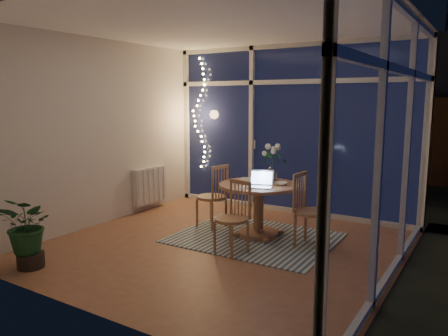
{
  "coord_description": "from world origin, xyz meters",
  "views": [
    {
      "loc": [
        2.73,
        -4.3,
        1.77
      ],
      "look_at": [
        -0.12,
        0.25,
        0.92
      ],
      "focal_mm": 35.0,
      "sensor_mm": 36.0,
      "label": 1
    }
  ],
  "objects_px": {
    "dining_table": "(258,210)",
    "chair_left": "(211,196)",
    "flower_vase": "(271,172)",
    "potted_plant": "(29,233)",
    "chair_front": "(231,218)",
    "laptop": "(260,179)",
    "chair_right": "(312,210)"
  },
  "relations": [
    {
      "from": "chair_left",
      "to": "chair_right",
      "type": "distance_m",
      "value": 1.48
    },
    {
      "from": "chair_left",
      "to": "flower_vase",
      "type": "relative_size",
      "value": 4.31
    },
    {
      "from": "chair_right",
      "to": "laptop",
      "type": "distance_m",
      "value": 0.73
    },
    {
      "from": "dining_table",
      "to": "chair_front",
      "type": "distance_m",
      "value": 0.74
    },
    {
      "from": "chair_left",
      "to": "laptop",
      "type": "xyz_separation_m",
      "value": [
        0.85,
        -0.2,
        0.35
      ]
    },
    {
      "from": "chair_left",
      "to": "chair_front",
      "type": "height_order",
      "value": "chair_left"
    },
    {
      "from": "laptop",
      "to": "potted_plant",
      "type": "distance_m",
      "value": 2.67
    },
    {
      "from": "flower_vase",
      "to": "potted_plant",
      "type": "distance_m",
      "value": 3.03
    },
    {
      "from": "chair_front",
      "to": "potted_plant",
      "type": "xyz_separation_m",
      "value": [
        -1.58,
        -1.49,
        -0.05
      ]
    },
    {
      "from": "laptop",
      "to": "chair_right",
      "type": "bearing_deg",
      "value": -2.67
    },
    {
      "from": "potted_plant",
      "to": "dining_table",
      "type": "bearing_deg",
      "value": 55.31
    },
    {
      "from": "flower_vase",
      "to": "laptop",
      "type": "bearing_deg",
      "value": -78.12
    },
    {
      "from": "dining_table",
      "to": "flower_vase",
      "type": "bearing_deg",
      "value": 89.55
    },
    {
      "from": "chair_left",
      "to": "potted_plant",
      "type": "bearing_deg",
      "value": -10.55
    },
    {
      "from": "chair_front",
      "to": "flower_vase",
      "type": "relative_size",
      "value": 4.08
    },
    {
      "from": "chair_right",
      "to": "potted_plant",
      "type": "bearing_deg",
      "value": 137.36
    },
    {
      "from": "dining_table",
      "to": "chair_right",
      "type": "xyz_separation_m",
      "value": [
        0.74,
        -0.05,
        0.11
      ]
    },
    {
      "from": "chair_right",
      "to": "flower_vase",
      "type": "xyz_separation_m",
      "value": [
        -0.74,
        0.38,
        0.34
      ]
    },
    {
      "from": "dining_table",
      "to": "chair_left",
      "type": "distance_m",
      "value": 0.75
    },
    {
      "from": "chair_right",
      "to": "chair_front",
      "type": "distance_m",
      "value": 0.99
    },
    {
      "from": "chair_front",
      "to": "potted_plant",
      "type": "bearing_deg",
      "value": -125.27
    },
    {
      "from": "dining_table",
      "to": "potted_plant",
      "type": "relative_size",
      "value": 1.34
    },
    {
      "from": "dining_table",
      "to": "chair_left",
      "type": "bearing_deg",
      "value": 179.0
    },
    {
      "from": "chair_front",
      "to": "dining_table",
      "type": "bearing_deg",
      "value": 103.99
    },
    {
      "from": "laptop",
      "to": "potted_plant",
      "type": "xyz_separation_m",
      "value": [
        -1.66,
        -2.04,
        -0.42
      ]
    },
    {
      "from": "dining_table",
      "to": "laptop",
      "type": "bearing_deg",
      "value": -59.15
    },
    {
      "from": "chair_right",
      "to": "chair_front",
      "type": "bearing_deg",
      "value": 138.09
    },
    {
      "from": "chair_left",
      "to": "potted_plant",
      "type": "relative_size",
      "value": 1.19
    },
    {
      "from": "chair_left",
      "to": "dining_table",
      "type": "bearing_deg",
      "value": 98.2
    },
    {
      "from": "dining_table",
      "to": "chair_left",
      "type": "relative_size",
      "value": 1.13
    },
    {
      "from": "chair_front",
      "to": "laptop",
      "type": "distance_m",
      "value": 0.67
    },
    {
      "from": "potted_plant",
      "to": "chair_right",
      "type": "bearing_deg",
      "value": 43.73
    }
  ]
}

